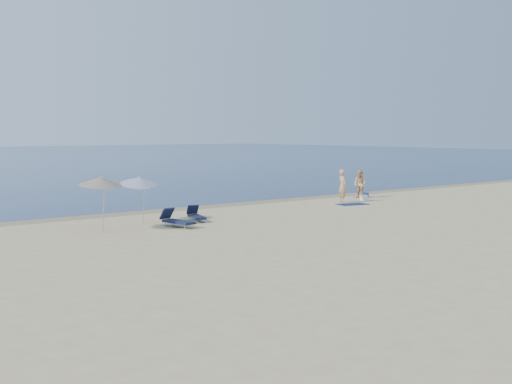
% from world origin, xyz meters
% --- Properties ---
extents(wet_sand_strip, '(240.00, 1.60, 0.00)m').
position_xyz_m(wet_sand_strip, '(0.00, 19.40, 0.00)').
color(wet_sand_strip, '#847254').
rests_on(wet_sand_strip, ground).
extents(person_left, '(0.65, 0.81, 1.92)m').
position_xyz_m(person_left, '(3.45, 16.22, 0.96)').
color(person_left, tan).
rests_on(person_left, ground).
extents(person_right, '(0.71, 0.88, 1.74)m').
position_xyz_m(person_right, '(6.14, 17.36, 0.87)').
color(person_right, tan).
rests_on(person_right, ground).
extents(beach_towel, '(1.86, 1.29, 0.03)m').
position_xyz_m(beach_towel, '(3.21, 15.21, 0.01)').
color(beach_towel, '#0E1B46').
rests_on(beach_towel, ground).
extents(white_bag, '(0.42, 0.39, 0.30)m').
position_xyz_m(white_bag, '(5.31, 16.26, 0.15)').
color(white_bag, white).
rests_on(white_bag, ground).
extents(blue_cooler, '(0.50, 0.43, 0.30)m').
position_xyz_m(blue_cooler, '(6.81, 17.51, 0.15)').
color(blue_cooler, '#2152B2').
rests_on(blue_cooler, ground).
extents(umbrella_near, '(2.11, 2.13, 2.22)m').
position_xyz_m(umbrella_near, '(-9.49, 16.17, 1.87)').
color(umbrella_near, silver).
rests_on(umbrella_near, ground).
extents(umbrella_far, '(1.78, 1.80, 2.35)m').
position_xyz_m(umbrella_far, '(-11.99, 14.71, 2.04)').
color(umbrella_far, silver).
rests_on(umbrella_far, ground).
extents(lounger_left, '(0.84, 1.83, 0.78)m').
position_xyz_m(lounger_left, '(-8.94, 13.91, 0.28)').
color(lounger_left, '#141A37').
rests_on(lounger_left, ground).
extents(lounger_right, '(0.94, 1.64, 0.69)m').
position_xyz_m(lounger_right, '(-7.30, 14.95, 0.25)').
color(lounger_right, black).
rests_on(lounger_right, ground).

